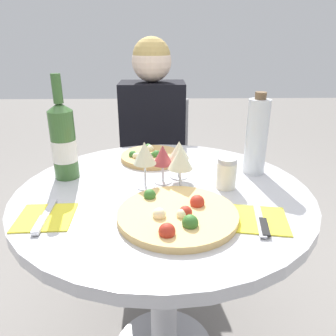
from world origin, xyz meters
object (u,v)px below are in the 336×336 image
seated_diner (153,164)px  tall_carafe (257,136)px  wine_bottle (63,141)px  chair_behind_diner (154,175)px  pizza_large (178,214)px  dining_table (163,226)px

seated_diner → tall_carafe: seated_diner is taller
seated_diner → wine_bottle: (-0.29, -0.60, 0.32)m
chair_behind_diner → wine_bottle: bearing=68.6°
pizza_large → tall_carafe: bearing=47.8°
dining_table → chair_behind_diner: 0.87m
chair_behind_diner → tall_carafe: 0.93m
seated_diner → pizza_large: size_ratio=3.65×
wine_bottle → tall_carafe: wine_bottle is taller
dining_table → wine_bottle: wine_bottle is taller
tall_carafe → chair_behind_diner: bearing=118.1°
chair_behind_diner → pizza_large: size_ratio=2.60×
seated_diner → tall_carafe: 0.76m
dining_table → pizza_large: bearing=-78.8°
dining_table → tall_carafe: size_ratio=3.27×
dining_table → pizza_large: 0.25m
dining_table → tall_carafe: (0.33, 0.14, 0.28)m
seated_diner → dining_table: bearing=94.0°
chair_behind_diner → pizza_large: 1.09m
chair_behind_diner → tall_carafe: size_ratio=2.97×
seated_diner → wine_bottle: size_ratio=3.40×
dining_table → pizza_large: (0.04, -0.19, 0.15)m
dining_table → tall_carafe: tall_carafe is taller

